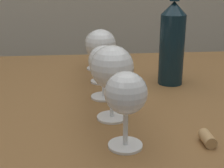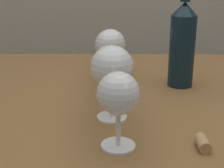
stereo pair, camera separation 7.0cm
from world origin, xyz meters
TOP-DOWN VIEW (x-y plane):
  - dining_table at (0.00, 0.00)m, footprint 1.11×0.82m
  - wine_glass_rose at (-0.09, -0.30)m, footprint 0.08×0.08m
  - wine_glass_port at (-0.10, -0.17)m, footprint 0.09×0.09m
  - wine_glass_empty at (-0.11, -0.05)m, footprint 0.07×0.07m
  - wine_glass_amber at (-0.11, 0.07)m, footprint 0.09×0.09m
  - wine_glass_cabernet at (-0.12, 0.21)m, footprint 0.07×0.07m
  - wine_bottle at (0.08, 0.05)m, footprint 0.07×0.07m
  - cork at (0.06, -0.30)m, footprint 0.02×0.04m

SIDE VIEW (x-z plane):
  - dining_table at x=0.00m, z-range 0.27..1.04m
  - cork at x=0.06m, z-range 0.77..0.79m
  - wine_glass_cabernet at x=-0.12m, z-range 0.79..0.91m
  - wine_glass_empty at x=-0.11m, z-range 0.79..0.92m
  - wine_glass_rose at x=-0.09m, z-range 0.79..0.93m
  - wine_glass_amber at x=-0.11m, z-range 0.80..0.95m
  - wine_glass_port at x=-0.10m, z-range 0.80..0.96m
  - wine_bottle at x=0.08m, z-range 0.73..1.05m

